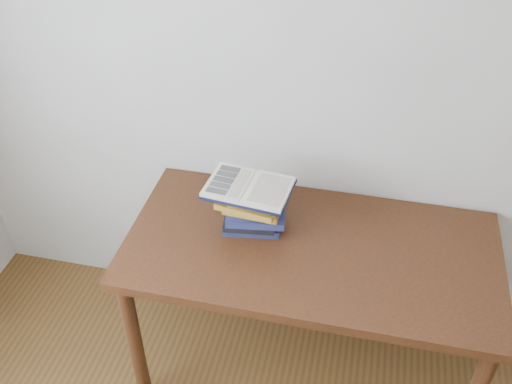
# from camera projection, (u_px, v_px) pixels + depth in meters

# --- Properties ---
(desk) EXTENTS (1.44, 0.72, 0.77)m
(desk) POSITION_uv_depth(u_px,v_px,m) (310.00, 264.00, 2.25)
(desk) COLOR #422410
(desk) RESTS_ON ground
(book_stack) EXTENTS (0.27, 0.22, 0.19)m
(book_stack) POSITION_uv_depth(u_px,v_px,m) (253.00, 209.00, 2.22)
(book_stack) COLOR #18264A
(book_stack) RESTS_ON desk
(open_book) EXTENTS (0.34, 0.25, 0.03)m
(open_book) POSITION_uv_depth(u_px,v_px,m) (249.00, 187.00, 2.15)
(open_book) COLOR black
(open_book) RESTS_ON book_stack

